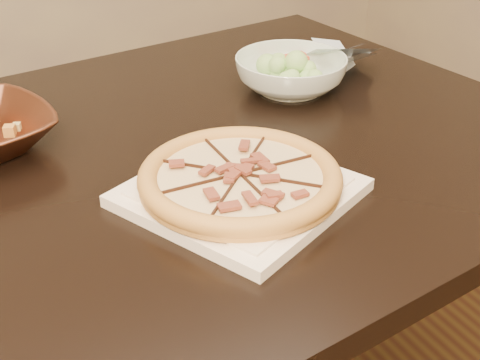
{
  "coord_description": "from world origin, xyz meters",
  "views": [
    {
      "loc": [
        -0.33,
        -0.91,
        1.26
      ],
      "look_at": [
        0.05,
        -0.18,
        0.78
      ],
      "focal_mm": 50.0,
      "sensor_mm": 36.0,
      "label": 1
    }
  ],
  "objects_px": {
    "dining_table": "(126,215)",
    "salad_bowl": "(291,74)",
    "plate": "(240,192)",
    "pizza": "(240,178)"
  },
  "relations": [
    {
      "from": "dining_table",
      "to": "plate",
      "type": "bearing_deg",
      "value": -54.76
    },
    {
      "from": "dining_table",
      "to": "pizza",
      "type": "xyz_separation_m",
      "value": [
        0.12,
        -0.17,
        0.13
      ]
    },
    {
      "from": "dining_table",
      "to": "salad_bowl",
      "type": "relative_size",
      "value": 7.47
    },
    {
      "from": "plate",
      "to": "salad_bowl",
      "type": "height_order",
      "value": "salad_bowl"
    },
    {
      "from": "dining_table",
      "to": "pizza",
      "type": "relative_size",
      "value": 5.56
    },
    {
      "from": "salad_bowl",
      "to": "dining_table",
      "type": "bearing_deg",
      "value": -160.46
    },
    {
      "from": "dining_table",
      "to": "plate",
      "type": "xyz_separation_m",
      "value": [
        0.12,
        -0.17,
        0.1
      ]
    },
    {
      "from": "dining_table",
      "to": "plate",
      "type": "relative_size",
      "value": 4.37
    },
    {
      "from": "dining_table",
      "to": "salad_bowl",
      "type": "distance_m",
      "value": 0.44
    },
    {
      "from": "dining_table",
      "to": "plate",
      "type": "height_order",
      "value": "plate"
    }
  ]
}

